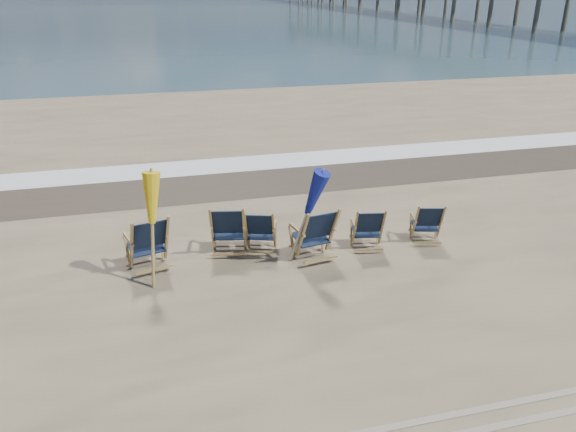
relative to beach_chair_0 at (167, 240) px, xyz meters
name	(u,v)px	position (x,y,z in m)	size (l,w,h in m)	color
ocean	(144,4)	(2.16, 125.54, -0.56)	(400.00, 400.00, 0.00)	#3C5A64
surf_foam	(234,164)	(2.16, 5.84, -0.55)	(200.00, 1.40, 0.01)	silver
wet_sand_strip	(244,181)	(2.16, 4.34, -0.55)	(200.00, 2.60, 0.00)	#42362A
beach_chair_0	(167,240)	(0.00, 0.00, 0.00)	(0.71, 0.80, 1.11)	black
beach_chair_1	(244,230)	(1.41, 0.14, -0.02)	(0.68, 0.77, 1.07)	black
beach_chair_2	(274,232)	(1.96, 0.07, -0.09)	(0.59, 0.67, 0.92)	black
beach_chair_3	(333,232)	(2.97, -0.41, 0.00)	(0.71, 0.80, 1.11)	black
beach_chair_4	(382,229)	(3.98, -0.33, -0.09)	(0.59, 0.67, 0.93)	black
beach_chair_5	(441,224)	(5.21, -0.34, -0.11)	(0.57, 0.64, 0.89)	black
umbrella_yellow	(149,205)	(-0.24, -0.53, 0.89)	(0.30, 0.30, 1.96)	#A38549
umbrella_blue	(304,192)	(2.38, -0.49, 0.88)	(0.30, 0.30, 1.94)	#A5A5AD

